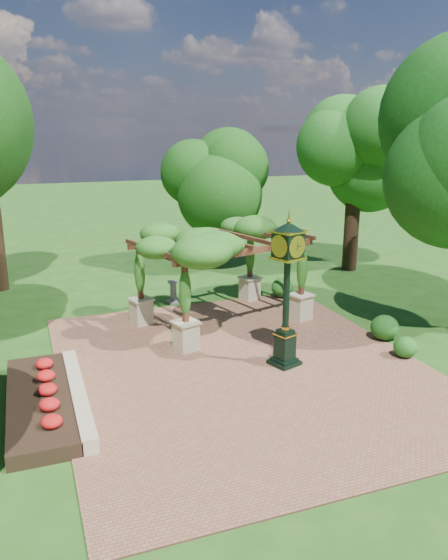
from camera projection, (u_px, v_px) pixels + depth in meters
name	position (u px, v px, depth m)	size (l,w,h in m)	color
ground	(256.00, 382.00, 14.64)	(120.00, 120.00, 0.00)	#1E4714
brick_plaza	(242.00, 367.00, 15.54)	(10.00, 12.00, 0.04)	brown
border_wall	(78.00, 395.00, 13.50)	(0.35, 5.00, 0.40)	#C6B793
flower_bed	(40.00, 402.00, 13.20)	(1.50, 5.00, 0.36)	red
pedestal_clock	(287.00, 281.00, 15.01)	(1.05, 1.05, 4.21)	black
pergola	(222.00, 242.00, 18.43)	(6.30, 4.85, 3.50)	beige
sundial	(173.00, 293.00, 21.29)	(0.55, 0.55, 0.85)	gray
shrub_front	(405.00, 347.00, 16.09)	(0.69, 0.69, 0.62)	#1C5819
shrub_mid	(385.00, 327.00, 17.42)	(0.89, 0.89, 0.80)	#194C15
shrub_back	(282.00, 288.00, 21.84)	(0.88, 0.88, 0.79)	#215B1A
tree_north	(213.00, 184.00, 26.30)	(3.61, 3.61, 5.82)	#341F14
tree_east_far	(357.00, 141.00, 24.81)	(4.18, 4.18, 8.80)	black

